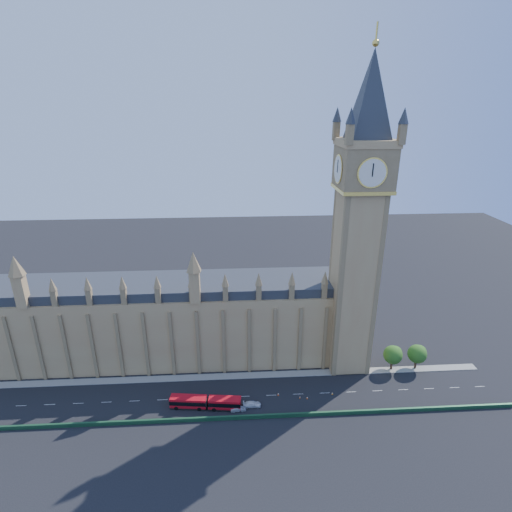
{
  "coord_description": "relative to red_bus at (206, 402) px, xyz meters",
  "views": [
    {
      "loc": [
        1.56,
        -95.07,
        80.84
      ],
      "look_at": [
        8.01,
        10.0,
        40.49
      ],
      "focal_mm": 28.0,
      "sensor_mm": 36.0,
      "label": 1
    }
  ],
  "objects": [
    {
      "name": "cone_c",
      "position": [
        29.44,
        1.77,
        -1.45
      ],
      "size": [
        0.44,
        0.44,
        0.7
      ],
      "rotation": [
        0.0,
        0.0,
        0.0
      ],
      "color": "black",
      "rests_on": "ground"
    },
    {
      "name": "bridge_parapet",
      "position": [
        7.15,
        -5.07,
        -1.2
      ],
      "size": [
        160.0,
        0.6,
        1.2
      ],
      "primitive_type": "cube",
      "color": "#1E4C2D",
      "rests_on": "ground"
    },
    {
      "name": "tree_east_near",
      "position": [
        59.38,
        14.01,
        3.84
      ],
      "size": [
        6.0,
        6.0,
        8.5
      ],
      "color": "#382619",
      "rests_on": "ground"
    },
    {
      "name": "tree_east_far",
      "position": [
        67.38,
        14.01,
        3.84
      ],
      "size": [
        6.0,
        6.0,
        8.5
      ],
      "color": "#382619",
      "rests_on": "ground"
    },
    {
      "name": "car_silver",
      "position": [
        9.15,
        -1.89,
        -1.12
      ],
      "size": [
        4.24,
        1.74,
        1.37
      ],
      "primitive_type": "imported",
      "rotation": [
        0.0,
        0.0,
        1.64
      ],
      "color": "#9A9CA1",
      "rests_on": "ground"
    },
    {
      "name": "red_bus",
      "position": [
        0.0,
        0.0,
        0.0
      ],
      "size": [
        20.3,
        5.21,
        3.42
      ],
      "rotation": [
        0.0,
        0.0,
        -0.12
      ],
      "color": "red",
      "rests_on": "ground"
    },
    {
      "name": "cone_b",
      "position": [
        21.15,
        3.79,
        -1.42
      ],
      "size": [
        0.56,
        0.56,
        0.76
      ],
      "rotation": [
        0.0,
        0.0,
        0.18
      ],
      "color": "black",
      "rests_on": "ground"
    },
    {
      "name": "car_white",
      "position": [
        13.15,
        -0.37,
        -1.05
      ],
      "size": [
        5.15,
        2.09,
        1.49
      ],
      "primitive_type": "imported",
      "rotation": [
        0.0,
        0.0,
        1.57
      ],
      "color": "white",
      "rests_on": "ground"
    },
    {
      "name": "cone_d",
      "position": [
        27.33,
        2.11,
        -1.49
      ],
      "size": [
        0.45,
        0.45,
        0.64
      ],
      "rotation": [
        0.0,
        0.0,
        -0.13
      ],
      "color": "black",
      "rests_on": "ground"
    },
    {
      "name": "kerb_north",
      "position": [
        7.15,
        13.43,
        -1.72
      ],
      "size": [
        160.0,
        3.0,
        0.16
      ],
      "primitive_type": "cube",
      "color": "gray",
      "rests_on": "ground"
    },
    {
      "name": "car_grey",
      "position": [
        5.15,
        1.53,
        -1.16
      ],
      "size": [
        3.79,
        1.55,
        1.29
      ],
      "primitive_type": "imported",
      "rotation": [
        0.0,
        0.0,
        1.58
      ],
      "color": "#44464D",
      "rests_on": "ground"
    },
    {
      "name": "cone_a",
      "position": [
        37.21,
        3.11,
        -1.46
      ],
      "size": [
        0.45,
        0.45,
        0.7
      ],
      "rotation": [
        0.0,
        0.0,
        0.03
      ],
      "color": "black",
      "rests_on": "ground"
    },
    {
      "name": "palace_westminster",
      "position": [
        -17.85,
        25.93,
        12.06
      ],
      "size": [
        120.0,
        20.0,
        28.0
      ],
      "color": "#AB8252",
      "rests_on": "ground"
    },
    {
      "name": "elizabeth_tower",
      "position": [
        45.15,
        17.92,
        52.76
      ],
      "size": [
        20.59,
        20.59,
        105.0
      ],
      "color": "#AB8252",
      "rests_on": "ground"
    },
    {
      "name": "ground",
      "position": [
        7.15,
        3.93,
        -1.8
      ],
      "size": [
        400.0,
        400.0,
        0.0
      ],
      "primitive_type": "plane",
      "color": "black",
      "rests_on": "ground"
    }
  ]
}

